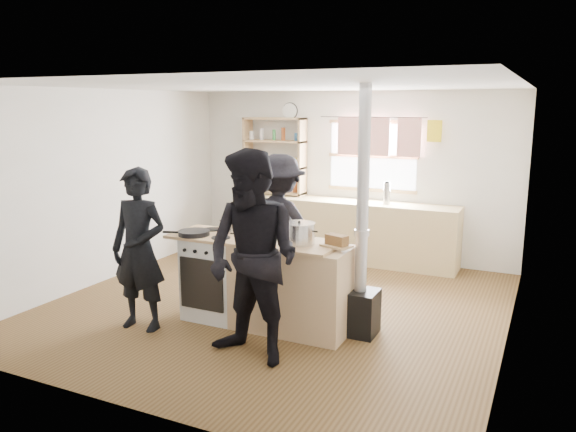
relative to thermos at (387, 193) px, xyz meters
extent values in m
cube|color=brown|center=(-0.66, -2.22, -1.06)|extent=(5.00, 5.00, 0.01)
cube|color=#D2B87E|center=(-0.66, 0.00, -0.60)|extent=(3.40, 0.55, 0.90)
cube|color=tan|center=(-1.86, 0.12, -0.12)|extent=(1.00, 0.28, 0.03)
cube|color=tan|center=(-1.86, 0.12, 0.28)|extent=(1.00, 0.28, 0.03)
cube|color=tan|center=(-1.86, 0.12, 0.68)|extent=(1.00, 0.28, 0.03)
cube|color=tan|center=(-1.86, 0.12, 1.03)|extent=(1.00, 0.28, 0.03)
cube|color=tan|center=(-2.34, 0.12, 0.45)|extent=(0.04, 0.28, 1.20)
cube|color=tan|center=(-1.38, 0.12, 0.45)|extent=(0.04, 0.28, 1.20)
cylinder|color=silver|center=(0.00, 0.00, 0.00)|extent=(0.10, 0.10, 0.31)
cube|color=silver|center=(-1.11, -2.77, -0.60)|extent=(0.60, 0.60, 0.90)
cube|color=tan|center=(-0.21, -2.77, -0.60)|extent=(1.20, 0.60, 0.90)
cube|color=tan|center=(-0.66, -2.77, -0.14)|extent=(1.84, 0.64, 0.03)
cylinder|color=black|center=(-1.29, -2.93, -0.10)|extent=(0.42, 0.42, 0.05)
cylinder|color=#26571E|center=(-1.29, -2.93, -0.08)|extent=(0.30, 0.30, 0.02)
cube|color=silver|center=(-0.53, -2.71, -0.09)|extent=(0.34, 0.25, 0.07)
cube|color=brown|center=(-0.53, -2.71, -0.07)|extent=(0.29, 0.22, 0.02)
cylinder|color=#B5B5B7|center=(-1.00, -2.61, -0.04)|extent=(0.23, 0.23, 0.16)
cylinder|color=#B5B5B7|center=(-1.00, -2.61, 0.04)|extent=(0.24, 0.24, 0.01)
sphere|color=black|center=(-1.00, -2.61, 0.06)|extent=(0.03, 0.03, 0.03)
cylinder|color=silver|center=(-0.12, -2.78, -0.02)|extent=(0.31, 0.31, 0.20)
cylinder|color=silver|center=(-0.12, -2.78, 0.08)|extent=(0.32, 0.32, 0.01)
sphere|color=black|center=(-0.12, -2.78, 0.10)|extent=(0.03, 0.03, 0.03)
cube|color=tan|center=(0.26, -2.74, -0.11)|extent=(0.33, 0.28, 0.02)
cube|color=olive|center=(0.26, -2.74, -0.05)|extent=(0.24, 0.18, 0.10)
cube|color=black|center=(0.47, -2.58, -0.82)|extent=(0.35, 0.35, 0.46)
cylinder|color=#ADADB2|center=(0.47, -2.58, 0.43)|extent=(0.12, 0.12, 2.04)
imported|color=black|center=(-1.64, -3.40, -0.21)|extent=(0.65, 0.46, 1.69)
imported|color=black|center=(-0.22, -3.56, -0.09)|extent=(1.05, 0.88, 1.93)
imported|color=black|center=(-0.78, -1.89, -0.19)|extent=(1.12, 0.65, 1.73)
camera|label=1|loc=(2.12, -7.77, 1.25)|focal=35.00mm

